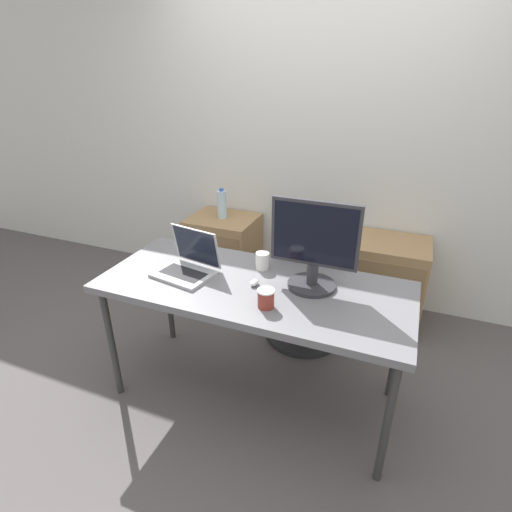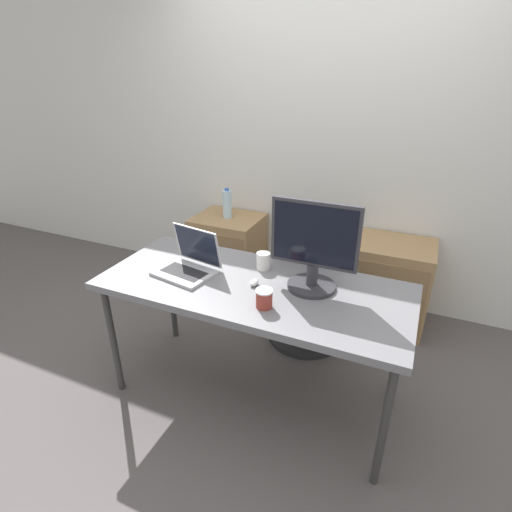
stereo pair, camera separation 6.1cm
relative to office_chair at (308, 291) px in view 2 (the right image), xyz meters
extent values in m
plane|color=#514C4C|center=(-0.14, -0.61, -0.42)|extent=(14.00, 14.00, 0.00)
cube|color=silver|center=(-0.14, 0.79, 0.88)|extent=(10.00, 0.05, 2.60)
cube|color=slate|center=(-0.14, -0.61, 0.33)|extent=(1.66, 0.71, 0.04)
cylinder|color=#333333|center=(-0.91, -0.91, -0.06)|extent=(0.04, 0.04, 0.73)
cylinder|color=#333333|center=(0.63, -0.91, -0.06)|extent=(0.04, 0.04, 0.73)
cylinder|color=#333333|center=(-0.91, -0.32, -0.06)|extent=(0.04, 0.04, 0.73)
cylinder|color=#333333|center=(0.63, -0.32, -0.06)|extent=(0.04, 0.04, 0.73)
cylinder|color=#232326|center=(-0.02, 0.07, -0.40)|extent=(0.56, 0.56, 0.04)
cylinder|color=gray|center=(-0.02, 0.07, -0.17)|extent=(0.05, 0.05, 0.43)
cube|color=#232326|center=(-0.02, 0.07, 0.05)|extent=(0.58, 0.58, 0.07)
cube|color=#232326|center=(0.05, -0.18, 0.38)|extent=(0.44, 0.14, 0.60)
cube|color=#99754C|center=(-0.88, 0.52, -0.09)|extent=(0.56, 0.47, 0.66)
cube|color=olive|center=(-0.88, 0.28, -0.09)|extent=(0.51, 0.01, 0.53)
cube|color=#99754C|center=(0.49, 0.52, -0.09)|extent=(0.56, 0.47, 0.66)
cube|color=olive|center=(0.49, 0.28, -0.09)|extent=(0.51, 0.01, 0.53)
cylinder|color=silver|center=(-0.88, 0.52, 0.35)|extent=(0.08, 0.08, 0.23)
cylinder|color=#3359B2|center=(-0.88, 0.52, 0.48)|extent=(0.03, 0.03, 0.02)
cube|color=#ADADB2|center=(-0.53, -0.67, 0.36)|extent=(0.35, 0.28, 0.02)
cube|color=black|center=(-0.53, -0.67, 0.37)|extent=(0.27, 0.17, 0.00)
cube|color=#ADADB2|center=(-0.51, -0.55, 0.48)|extent=(0.32, 0.10, 0.22)
cube|color=black|center=(-0.51, -0.55, 0.48)|extent=(0.29, 0.09, 0.21)
cylinder|color=#2D2D33|center=(0.16, -0.52, 0.36)|extent=(0.25, 0.25, 0.02)
cylinder|color=#2D2D33|center=(0.16, -0.52, 0.42)|extent=(0.06, 0.06, 0.11)
cube|color=#2D2D33|center=(0.16, -0.52, 0.65)|extent=(0.45, 0.03, 0.34)
cube|color=black|center=(0.16, -0.54, 0.65)|extent=(0.42, 0.00, 0.31)
ellipsoid|color=silver|center=(-0.13, -0.62, 0.36)|extent=(0.04, 0.06, 0.03)
cylinder|color=white|center=(-0.16, -0.43, 0.40)|extent=(0.08, 0.08, 0.10)
cylinder|color=maroon|center=(0.00, -0.79, 0.39)|extent=(0.08, 0.08, 0.09)
cylinder|color=white|center=(0.00, -0.79, 0.44)|extent=(0.08, 0.08, 0.01)
camera|label=1|loc=(0.57, -2.32, 1.41)|focal=28.00mm
camera|label=2|loc=(0.62, -2.30, 1.41)|focal=28.00mm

